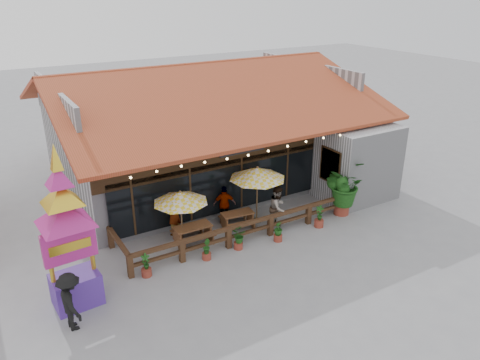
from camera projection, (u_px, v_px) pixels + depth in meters
ground at (273, 227)px, 20.20m from camera, size 100.00×100.00×0.00m
restaurant_building at (208, 138)px, 24.72m from camera, size 15.50×14.73×6.09m
patio_railing at (231, 230)px, 18.69m from camera, size 10.00×2.60×0.92m
umbrella_left at (180, 198)px, 18.16m from camera, size 2.23×2.23×2.34m
umbrella_right at (257, 173)px, 19.84m from camera, size 3.02×3.02×2.61m
picnic_table_left at (193, 231)px, 18.87m from camera, size 1.53×1.33×0.72m
picnic_table_right at (237, 217)px, 20.09m from camera, size 1.50×1.33×0.66m
thai_sign_tower at (65, 218)px, 14.18m from camera, size 2.35×2.35×5.94m
tropical_plant at (344, 185)px, 20.82m from camera, size 2.40×2.42×2.53m
diner_a at (174, 214)px, 19.28m from camera, size 0.83×0.74×1.90m
diner_b at (278, 207)px, 19.78m from camera, size 1.19×1.12×1.93m
diner_c at (225, 204)px, 20.38m from camera, size 1.06×0.79×1.67m
pedestrian at (71, 302)px, 13.93m from camera, size 0.84×1.30×1.90m
planter_a at (146, 267)px, 16.68m from camera, size 0.37×0.37×0.90m
planter_b at (206, 250)px, 17.70m from camera, size 0.35×0.39×0.84m
planter_c at (238, 238)px, 18.36m from camera, size 0.70×0.70×0.88m
planter_d at (278, 232)px, 18.96m from camera, size 0.44×0.44×0.87m
planter_e at (319, 218)px, 20.09m from camera, size 0.40×0.42×0.99m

